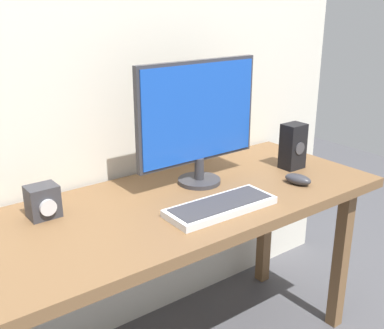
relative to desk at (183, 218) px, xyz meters
The scene contains 6 objects.
desk is the anchor object (origin of this frame).
monitor 0.37m from the desk, 33.54° to the left, with size 0.52×0.16×0.47m.
keyboard_primary 0.18m from the desk, 72.81° to the right, with size 0.39×0.16×0.03m.
mouse 0.47m from the desk, 19.51° to the right, with size 0.05×0.11×0.04m, color #333338.
speaker_right 0.58m from the desk, ahead, with size 0.09×0.08×0.19m.
audio_controller 0.49m from the desk, 160.89° to the left, with size 0.10×0.09×0.11m.
Camera 1 is at (-0.90, -1.25, 1.38)m, focal length 44.27 mm.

